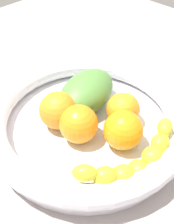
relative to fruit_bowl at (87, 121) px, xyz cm
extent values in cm
cube|color=#A29897|center=(0.00, 0.00, -4.64)|extent=(120.00, 120.00, 3.00)
cylinder|color=silver|center=(0.00, 0.00, -2.00)|extent=(32.47, 32.47, 2.27)
torus|color=silver|center=(0.00, 0.00, 1.03)|extent=(35.12, 35.12, 3.78)
ellipsoid|color=yellow|center=(-9.32, 9.95, 3.58)|extent=(4.19, 4.05, 2.36)
ellipsoid|color=yellow|center=(-11.18, 7.98, 2.71)|extent=(4.32, 4.46, 2.78)
ellipsoid|color=yellow|center=(-12.55, 5.65, 1.83)|extent=(4.34, 4.49, 3.20)
ellipsoid|color=yellow|center=(-13.37, 3.07, 0.95)|extent=(4.22, 4.11, 3.63)
ellipsoid|color=yellow|center=(-13.58, 0.37, 1.83)|extent=(3.33, 3.60, 3.20)
ellipsoid|color=yellow|center=(-13.17, -2.31, 2.71)|extent=(3.59, 4.09, 2.78)
ellipsoid|color=yellow|center=(-12.18, -4.83, 3.58)|extent=(3.72, 4.19, 2.36)
sphere|color=orange|center=(-7.30, -0.79, 2.36)|extent=(6.45, 6.45, 6.45)
sphere|color=orange|center=(-1.27, 3.20, 2.36)|extent=(6.45, 6.45, 6.45)
sphere|color=orange|center=(-3.94, -4.91, 2.08)|extent=(5.89, 5.89, 5.89)
sphere|color=orange|center=(3.57, 3.41, 2.44)|extent=(6.61, 6.61, 6.61)
ellipsoid|color=#53893C|center=(3.73, -3.76, 2.37)|extent=(10.77, 14.26, 6.46)
camera|label=1|loc=(-25.51, 26.02, 35.43)|focal=46.25mm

